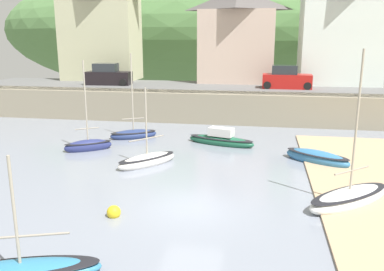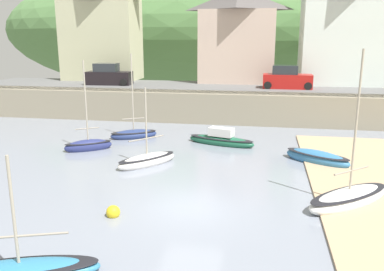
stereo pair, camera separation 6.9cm
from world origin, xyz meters
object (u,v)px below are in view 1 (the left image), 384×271
fishing_boat_green (134,134)px  parked_car_near_slipway (108,76)px  waterfront_building_left (100,26)px  parked_car_by_wall (286,79)px  sailboat_blue_trim (221,140)px  sailboat_far_left (147,160)px  sailboat_nearest_shore (349,198)px  waterfront_building_centre (237,35)px  sailboat_white_hull (21,271)px  mooring_buoy (114,212)px  waterfront_building_right (341,26)px  motorboat_with_cabin (88,145)px  dinghy_open_wooden (317,158)px

fishing_boat_green → parked_car_near_slipway: fishing_boat_green is taller
waterfront_building_left → parked_car_by_wall: waterfront_building_left is taller
sailboat_blue_trim → sailboat_far_left: 6.06m
waterfront_building_left → parked_car_by_wall: (18.44, -4.50, -4.55)m
waterfront_building_left → sailboat_nearest_shore: (20.17, -23.82, -7.46)m
waterfront_building_left → waterfront_building_centre: bearing=0.0°
waterfront_building_centre → sailboat_blue_trim: waterfront_building_centre is taller
fishing_boat_green → sailboat_nearest_shore: size_ratio=0.90×
sailboat_white_hull → sailboat_blue_trim: bearing=56.5°
parked_car_near_slipway → mooring_buoy: parked_car_near_slipway is taller
waterfront_building_right → sailboat_far_left: waterfront_building_right is taller
waterfront_building_centre → motorboat_with_cabin: waterfront_building_centre is taller
sailboat_blue_trim → motorboat_with_cabin: 8.27m
dinghy_open_wooden → parked_car_near_slipway: bearing=175.3°
waterfront_building_right → dinghy_open_wooden: size_ratio=2.79×
sailboat_white_hull → mooring_buoy: 4.51m
sailboat_far_left → motorboat_with_cabin: (-4.36, 2.25, 0.03)m
dinghy_open_wooden → parked_car_by_wall: (-1.13, 13.61, 2.94)m
parked_car_by_wall → mooring_buoy: (-7.37, -22.05, -3.04)m
waterfront_building_right → sailboat_blue_trim: (-9.29, -15.16, -7.37)m
waterfront_building_right → fishing_boat_green: 22.34m
dinghy_open_wooden → parked_car_near_slipway: 22.13m
sailboat_nearest_shore → waterfront_building_right: bearing=40.9°
waterfront_building_right → sailboat_blue_trim: size_ratio=2.28×
waterfront_building_centre → mooring_buoy: 27.52m
motorboat_with_cabin → parked_car_near_slipway: bearing=72.2°
waterfront_building_right → fishing_boat_green: waterfront_building_right is taller
sailboat_blue_trim → motorboat_with_cabin: (-7.80, -2.74, -0.00)m
parked_car_near_slipway → parked_car_by_wall: 16.07m
waterfront_building_right → fishing_boat_green: (-15.35, -14.43, -7.41)m
sailboat_blue_trim → sailboat_far_left: bearing=-107.9°
parked_car_near_slipway → fishing_boat_green: bearing=-64.4°
waterfront_building_centre → sailboat_white_hull: waterfront_building_centre is taller
waterfront_building_centre → sailboat_nearest_shore: 25.50m
waterfront_building_right → sailboat_white_hull: (-13.32, -30.92, -7.46)m
motorboat_with_cabin → parked_car_near_slipway: (-3.82, 13.40, 2.90)m
sailboat_nearest_shore → sailboat_far_left: size_ratio=1.49×
waterfront_building_left → mooring_buoy: bearing=-67.4°
waterfront_building_left → motorboat_with_cabin: size_ratio=1.89×
waterfront_building_centre → sailboat_nearest_shore: size_ratio=1.35×
waterfront_building_left → sailboat_nearest_shore: 32.09m
waterfront_building_centre → sailboat_far_left: waterfront_building_centre is taller
waterfront_building_right → dinghy_open_wooden: 19.91m
sailboat_blue_trim → motorboat_with_cabin: bearing=-143.9°
waterfront_building_right → mooring_buoy: bearing=-114.7°
motorboat_with_cabin → sailboat_blue_trim: bearing=-14.4°
waterfront_building_right → waterfront_building_centre: bearing=180.0°
dinghy_open_wooden → parked_car_by_wall: 13.97m
waterfront_building_centre → sailboat_blue_trim: bearing=-89.5°
waterfront_building_left → waterfront_building_centre: 13.88m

